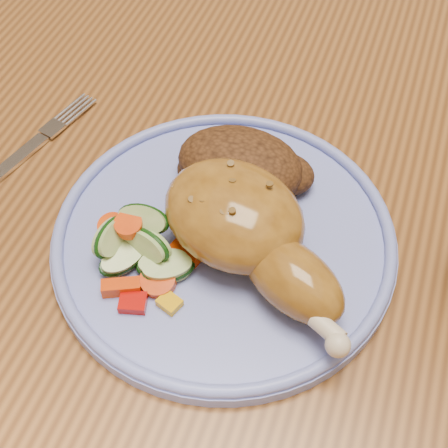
# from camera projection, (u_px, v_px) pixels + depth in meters

# --- Properties ---
(ground) EXTENTS (4.00, 4.00, 0.00)m
(ground) POSITION_uv_depth(u_px,v_px,m) (268.00, 426.00, 1.18)
(ground) COLOR #55331D
(ground) RESTS_ON ground
(dining_table) EXTENTS (0.90, 1.40, 0.75)m
(dining_table) POSITION_uv_depth(u_px,v_px,m) (304.00, 203.00, 0.65)
(dining_table) COLOR brown
(dining_table) RESTS_ON ground
(chair_far) EXTENTS (0.42, 0.42, 0.91)m
(chair_far) POSITION_uv_depth(u_px,v_px,m) (382.00, 15.00, 1.15)
(chair_far) COLOR #4C2D16
(chair_far) RESTS_ON ground
(plate) EXTENTS (0.28, 0.28, 0.01)m
(plate) POSITION_uv_depth(u_px,v_px,m) (224.00, 239.00, 0.52)
(plate) COLOR #7180D7
(plate) RESTS_ON dining_table
(plate_rim) EXTENTS (0.28, 0.28, 0.01)m
(plate_rim) POSITION_uv_depth(u_px,v_px,m) (224.00, 231.00, 0.51)
(plate_rim) COLOR #7180D7
(plate_rim) RESTS_ON plate
(chicken_leg) EXTENTS (0.18, 0.15, 0.06)m
(chicken_leg) POSITION_uv_depth(u_px,v_px,m) (248.00, 229.00, 0.48)
(chicken_leg) COLOR #95631F
(chicken_leg) RESTS_ON plate
(rice_pilaf) EXTENTS (0.12, 0.08, 0.05)m
(rice_pilaf) POSITION_uv_depth(u_px,v_px,m) (243.00, 166.00, 0.53)
(rice_pilaf) COLOR #472711
(rice_pilaf) RESTS_ON plate
(vegetable_pile) EXTENTS (0.10, 0.09, 0.05)m
(vegetable_pile) POSITION_uv_depth(u_px,v_px,m) (140.00, 250.00, 0.49)
(vegetable_pile) COLOR #A50A05
(vegetable_pile) RESTS_ON plate
(fork) EXTENTS (0.05, 0.16, 0.00)m
(fork) POSITION_uv_depth(u_px,v_px,m) (19.00, 157.00, 0.58)
(fork) COLOR silver
(fork) RESTS_ON dining_table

